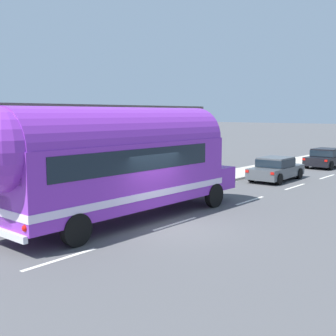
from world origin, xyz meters
The scene contains 7 objects.
ground_plane centered at (0.00, 0.00, 0.00)m, with size 300.00×300.00×0.00m, color #4C4C4F.
lane_markings centered at (-2.41, 12.54, 0.00)m, with size 3.55×80.00×0.01m.
sidewalk_slab centered at (-4.66, 10.00, 0.07)m, with size 2.48×90.00×0.15m, color #ADA89E.
roadside_building centered at (-14.20, 3.72, 2.17)m, with size 14.12×17.19×4.34m.
painted_bus centered at (-1.72, -0.76, 2.30)m, with size 2.71×11.66×4.12m.
car_lead centered at (-1.80, 12.13, 0.73)m, with size 1.98×4.39×1.37m.
car_second centered at (-1.78, 20.30, 0.73)m, with size 2.01×4.47×1.37m.
Camera 1 is at (9.47, -11.19, 3.92)m, focal length 46.42 mm.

